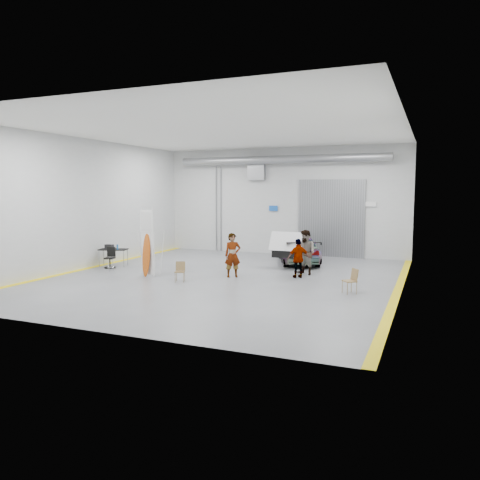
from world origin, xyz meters
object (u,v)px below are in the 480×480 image
at_px(folding_chair_far, 349,286).
at_px(shop_stool, 111,264).
at_px(person_c, 298,258).
at_px(work_table, 112,249).
at_px(surfboard_display, 148,248).
at_px(sedan_car, 298,249).
at_px(office_chair, 111,259).
at_px(person_b, 306,252).
at_px(person_a, 233,255).
at_px(folding_chair_near, 180,276).

xyz_separation_m(folding_chair_far, shop_stool, (-10.67, 0.53, 0.04)).
bearing_deg(person_c, work_table, -31.88).
bearing_deg(surfboard_display, shop_stool, -174.90).
height_order(sedan_car, office_chair, sedan_car).
height_order(person_b, surfboard_display, surfboard_display).
distance_m(person_a, folding_chair_far, 5.26).
xyz_separation_m(person_c, folding_chair_near, (-4.12, -2.60, -0.57)).
bearing_deg(work_table, sedan_car, 29.42).
bearing_deg(shop_stool, surfboard_display, -12.53).
relative_size(person_a, surfboard_display, 0.62).
bearing_deg(sedan_car, work_table, 7.56).
distance_m(person_b, folding_chair_near, 5.49).
relative_size(person_a, shop_stool, 2.95).
xyz_separation_m(surfboard_display, work_table, (-3.20, 1.75, -0.38)).
xyz_separation_m(sedan_car, shop_stool, (-7.09, -5.71, -0.36)).
bearing_deg(folding_chair_near, surfboard_display, 146.34).
relative_size(person_c, work_table, 1.13).
distance_m(folding_chair_near, work_table, 5.42).
bearing_deg(person_c, folding_chair_far, 103.50).
relative_size(folding_chair_far, office_chair, 0.92).
distance_m(person_b, folding_chair_far, 3.93).
distance_m(person_c, surfboard_display, 6.27).
xyz_separation_m(work_table, office_chair, (0.30, -0.52, -0.40)).
xyz_separation_m(sedan_car, folding_chair_far, (3.58, -6.25, -0.39)).
height_order(person_a, surfboard_display, surfboard_display).
distance_m(folding_chair_near, office_chair, 4.93).
height_order(surfboard_display, folding_chair_far, surfboard_display).
relative_size(folding_chair_near, shop_stool, 1.26).
relative_size(person_c, office_chair, 1.69).
xyz_separation_m(person_b, person_c, (-0.09, -0.86, -0.15)).
xyz_separation_m(person_a, work_table, (-6.47, 0.43, -0.10)).
bearing_deg(surfboard_display, sedan_car, 70.35).
bearing_deg(person_a, folding_chair_far, -49.29).
xyz_separation_m(person_c, folding_chair_far, (2.46, -2.20, -0.54)).
height_order(person_c, work_table, person_c).
bearing_deg(person_b, person_a, -120.02).
relative_size(surfboard_display, office_chair, 3.08).
relative_size(sedan_car, folding_chair_near, 5.82).
bearing_deg(person_b, work_table, -144.76).
xyz_separation_m(person_b, work_table, (-9.15, -1.30, -0.14)).
height_order(person_b, folding_chair_near, person_b).
height_order(person_a, shop_stool, person_a).
bearing_deg(folding_chair_far, person_b, 178.91).
bearing_deg(folding_chair_far, sedan_car, 170.90).
bearing_deg(surfboard_display, person_c, 38.14).
distance_m(person_c, work_table, 9.08).
distance_m(folding_chair_far, shop_stool, 10.68).
xyz_separation_m(person_c, work_table, (-9.06, -0.44, 0.01)).
height_order(person_a, office_chair, person_a).
bearing_deg(work_table, surfboard_display, -28.70).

